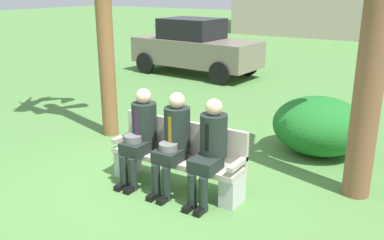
# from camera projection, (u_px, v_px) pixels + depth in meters

# --- Properties ---
(ground_plane) EXTENTS (80.00, 80.00, 0.00)m
(ground_plane) POSITION_uv_depth(u_px,v_px,m) (149.00, 188.00, 5.70)
(ground_plane) COLOR #518340
(park_bench) EXTENTS (1.88, 0.44, 0.90)m
(park_bench) POSITION_uv_depth(u_px,v_px,m) (179.00, 157.00, 5.65)
(park_bench) COLOR #B7AD9E
(park_bench) RESTS_ON ground
(seated_man_left) EXTENTS (0.34, 0.72, 1.30)m
(seated_man_left) POSITION_uv_depth(u_px,v_px,m) (140.00, 132.00, 5.71)
(seated_man_left) COLOR #1E2823
(seated_man_left) RESTS_ON ground
(seated_man_middle) EXTENTS (0.34, 0.72, 1.32)m
(seated_man_middle) POSITION_uv_depth(u_px,v_px,m) (173.00, 138.00, 5.44)
(seated_man_middle) COLOR #1E2823
(seated_man_middle) RESTS_ON ground
(seated_man_right) EXTENTS (0.34, 0.72, 1.31)m
(seated_man_right) POSITION_uv_depth(u_px,v_px,m) (210.00, 146.00, 5.18)
(seated_man_right) COLOR #1E2823
(seated_man_right) RESTS_ON ground
(shrub_near_bench) EXTENTS (1.49, 1.36, 0.93)m
(shrub_near_bench) POSITION_uv_depth(u_px,v_px,m) (319.00, 126.00, 6.77)
(shrub_near_bench) COLOR #1E6E26
(shrub_near_bench) RESTS_ON ground
(parked_car_near) EXTENTS (4.01, 1.96, 1.68)m
(parked_car_near) POSITION_uv_depth(u_px,v_px,m) (195.00, 47.00, 12.77)
(parked_car_near) COLOR slate
(parked_car_near) RESTS_ON ground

